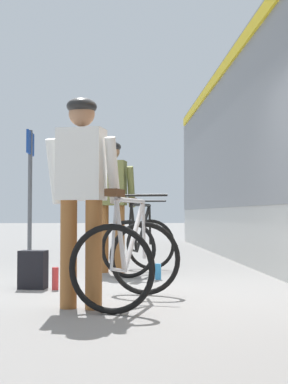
{
  "coord_description": "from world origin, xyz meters",
  "views": [
    {
      "loc": [
        -0.29,
        -5.36,
        0.79
      ],
      "look_at": [
        0.02,
        1.07,
        1.05
      ],
      "focal_mm": 49.89,
      "sensor_mm": 36.0,
      "label": 1
    }
  ],
  "objects_px": {
    "backpack_on_platform": "(33,270)",
    "water_bottle_near_the_bikes": "(158,272)",
    "bicycle_far_black": "(140,243)",
    "water_bottle_by_the_backpack": "(55,279)",
    "bicycle_near_silver": "(129,258)",
    "platform_sign_post": "(30,170)",
    "cyclist_near_in_white": "(82,182)",
    "cyclist_far_in_olive": "(112,194)"
  },
  "relations": [
    {
      "from": "backpack_on_platform",
      "to": "water_bottle_near_the_bikes",
      "type": "distance_m",
      "value": 1.55
    },
    {
      "from": "bicycle_far_black",
      "to": "water_bottle_by_the_backpack",
      "type": "height_order",
      "value": "bicycle_far_black"
    },
    {
      "from": "bicycle_near_silver",
      "to": "platform_sign_post",
      "type": "xyz_separation_m",
      "value": [
        -1.8,
        5.65,
        1.22
      ]
    },
    {
      "from": "cyclist_near_in_white",
      "to": "water_bottle_near_the_bikes",
      "type": "bearing_deg",
      "value": 67.7
    },
    {
      "from": "bicycle_near_silver",
      "to": "platform_sign_post",
      "type": "height_order",
      "value": "platform_sign_post"
    },
    {
      "from": "bicycle_near_silver",
      "to": "water_bottle_by_the_backpack",
      "type": "xyz_separation_m",
      "value": [
        -0.75,
        0.9,
        -0.29
      ]
    },
    {
      "from": "cyclist_far_in_olive",
      "to": "bicycle_near_silver",
      "type": "height_order",
      "value": "cyclist_far_in_olive"
    },
    {
      "from": "bicycle_far_black",
      "to": "platform_sign_post",
      "type": "relative_size",
      "value": 0.52
    },
    {
      "from": "bicycle_near_silver",
      "to": "platform_sign_post",
      "type": "relative_size",
      "value": 0.51
    },
    {
      "from": "cyclist_far_in_olive",
      "to": "water_bottle_by_the_backpack",
      "type": "height_order",
      "value": "cyclist_far_in_olive"
    },
    {
      "from": "bicycle_near_silver",
      "to": "cyclist_far_in_olive",
      "type": "bearing_deg",
      "value": 94.32
    },
    {
      "from": "cyclist_near_in_white",
      "to": "bicycle_near_silver",
      "type": "relative_size",
      "value": 1.43
    },
    {
      "from": "cyclist_far_in_olive",
      "to": "bicycle_near_silver",
      "type": "relative_size",
      "value": 1.43
    },
    {
      "from": "cyclist_far_in_olive",
      "to": "cyclist_near_in_white",
      "type": "bearing_deg",
      "value": -94.56
    },
    {
      "from": "bicycle_near_silver",
      "to": "backpack_on_platform",
      "type": "distance_m",
      "value": 1.43
    },
    {
      "from": "water_bottle_near_the_bikes",
      "to": "water_bottle_by_the_backpack",
      "type": "height_order",
      "value": "water_bottle_by_the_backpack"
    },
    {
      "from": "cyclist_far_in_olive",
      "to": "water_bottle_near_the_bikes",
      "type": "bearing_deg",
      "value": -54.5
    },
    {
      "from": "water_bottle_by_the_backpack",
      "to": "platform_sign_post",
      "type": "xyz_separation_m",
      "value": [
        -1.05,
        4.74,
        1.51
      ]
    },
    {
      "from": "cyclist_near_in_white",
      "to": "water_bottle_near_the_bikes",
      "type": "distance_m",
      "value": 2.28
    },
    {
      "from": "backpack_on_platform",
      "to": "water_bottle_by_the_backpack",
      "type": "relative_size",
      "value": 1.72
    },
    {
      "from": "bicycle_near_silver",
      "to": "water_bottle_by_the_backpack",
      "type": "bearing_deg",
      "value": 129.62
    },
    {
      "from": "bicycle_far_black",
      "to": "water_bottle_by_the_backpack",
      "type": "distance_m",
      "value": 1.75
    },
    {
      "from": "cyclist_near_in_white",
      "to": "water_bottle_by_the_backpack",
      "type": "height_order",
      "value": "cyclist_near_in_white"
    },
    {
      "from": "cyclist_near_in_white",
      "to": "cyclist_far_in_olive",
      "type": "bearing_deg",
      "value": 85.44
    },
    {
      "from": "cyclist_near_in_white",
      "to": "cyclist_far_in_olive",
      "type": "relative_size",
      "value": 1.0
    },
    {
      "from": "platform_sign_post",
      "to": "bicycle_near_silver",
      "type": "bearing_deg",
      "value": -72.34
    },
    {
      "from": "bicycle_far_black",
      "to": "water_bottle_by_the_backpack",
      "type": "bearing_deg",
      "value": -122.82
    },
    {
      "from": "bicycle_near_silver",
      "to": "bicycle_far_black",
      "type": "bearing_deg",
      "value": 85.47
    },
    {
      "from": "water_bottle_by_the_backpack",
      "to": "platform_sign_post",
      "type": "distance_m",
      "value": 5.08
    },
    {
      "from": "bicycle_near_silver",
      "to": "platform_sign_post",
      "type": "distance_m",
      "value": 6.05
    },
    {
      "from": "bicycle_far_black",
      "to": "platform_sign_post",
      "type": "bearing_deg",
      "value": 121.07
    },
    {
      "from": "cyclist_far_in_olive",
      "to": "bicycle_far_black",
      "type": "height_order",
      "value": "cyclist_far_in_olive"
    },
    {
      "from": "water_bottle_by_the_backpack",
      "to": "cyclist_near_in_white",
      "type": "bearing_deg",
      "value": -72.8
    },
    {
      "from": "bicycle_near_silver",
      "to": "water_bottle_near_the_bikes",
      "type": "relative_size",
      "value": 6.53
    },
    {
      "from": "backpack_on_platform",
      "to": "platform_sign_post",
      "type": "relative_size",
      "value": 0.17
    },
    {
      "from": "bicycle_near_silver",
      "to": "platform_sign_post",
      "type": "bearing_deg",
      "value": 107.66
    },
    {
      "from": "bicycle_near_silver",
      "to": "water_bottle_near_the_bikes",
      "type": "bearing_deg",
      "value": 77.5
    },
    {
      "from": "cyclist_near_in_white",
      "to": "bicycle_far_black",
      "type": "xyz_separation_m",
      "value": [
        0.59,
        2.56,
        -0.65
      ]
    },
    {
      "from": "water_bottle_near_the_bikes",
      "to": "water_bottle_by_the_backpack",
      "type": "bearing_deg",
      "value": -144.45
    },
    {
      "from": "cyclist_far_in_olive",
      "to": "platform_sign_post",
      "type": "height_order",
      "value": "platform_sign_post"
    },
    {
      "from": "cyclist_near_in_white",
      "to": "backpack_on_platform",
      "type": "xyz_separation_m",
      "value": [
        -0.59,
        1.21,
        -0.85
      ]
    },
    {
      "from": "water_bottle_by_the_backpack",
      "to": "bicycle_far_black",
      "type": "bearing_deg",
      "value": 57.18
    }
  ]
}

